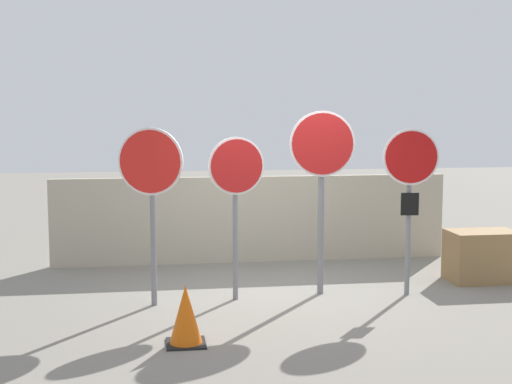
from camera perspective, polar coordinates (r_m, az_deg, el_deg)
ground_plane at (r=9.50m, az=1.61°, el=-8.31°), size 40.00×40.00×0.00m
fence_back at (r=11.48m, az=-0.27°, el=-2.20°), size 6.37×0.12×1.39m
stop_sign_0 at (r=8.82m, az=-8.40°, el=1.14°), size 0.79×0.31×2.23m
stop_sign_1 at (r=9.02m, az=-1.60°, el=0.81°), size 0.73×0.18×2.11m
stop_sign_2 at (r=9.32m, az=5.30°, el=2.16°), size 0.86×0.17×2.43m
stop_sign_3 at (r=9.45m, az=12.25°, el=1.36°), size 0.73×0.16×2.20m
traffic_cone_0 at (r=7.56m, az=-5.65°, el=-9.78°), size 0.41×0.41×0.63m
storage_crate at (r=10.73m, az=17.68°, el=-4.90°), size 0.98×0.63×0.73m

